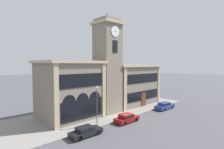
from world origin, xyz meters
TOP-DOWN VIEW (x-y plane):
  - ground_plane at (0.00, 0.00)m, footprint 300.00×300.00m
  - sidewalk_kerb at (0.00, 6.58)m, footprint 38.30×13.15m
  - clock_tower at (0.00, 5.22)m, footprint 4.78×4.78m
  - town_hall_left_wing at (-7.02, 7.13)m, footprint 10.07×8.67m
  - town_hall_right_wing at (8.74, 7.14)m, footprint 13.51×8.67m
  - parked_car_near at (-9.55, -1.12)m, footprint 4.37×1.81m
  - parked_car_mid at (-1.66, -1.12)m, footprint 4.25×1.93m
  - parked_car_far at (10.13, -1.12)m, footprint 4.93×1.95m
  - street_lamp at (-6.40, 0.47)m, footprint 0.36×0.36m

SIDE VIEW (x-z plane):
  - ground_plane at x=0.00m, z-range 0.00..0.00m
  - sidewalk_kerb at x=0.00m, z-range 0.00..0.15m
  - parked_car_near at x=-9.55m, z-range 0.03..1.31m
  - parked_car_mid at x=-1.66m, z-range 0.03..1.38m
  - parked_car_far at x=10.13m, z-range 0.03..1.46m
  - street_lamp at x=-6.40m, z-range 1.06..6.94m
  - town_hall_right_wing at x=8.74m, z-range 0.03..9.13m
  - town_hall_left_wing at x=-7.02m, z-range 0.03..9.87m
  - clock_tower at x=0.00m, z-range -0.55..18.30m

